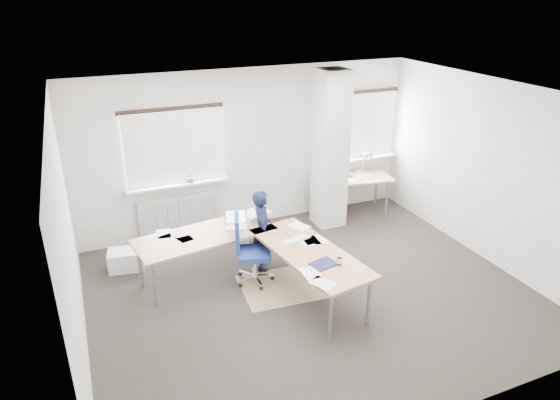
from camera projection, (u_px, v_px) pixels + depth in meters
name	position (u px, v px, depth m)	size (l,w,h in m)	color
ground	(311.00, 293.00, 7.10)	(6.00, 6.00, 0.00)	#282420
room_shell	(311.00, 165.00, 6.86)	(6.04, 5.04, 2.82)	beige
floor_mat	(282.00, 286.00, 7.24)	(1.16, 0.98, 0.01)	#927650
white_crate	(126.00, 260.00, 7.65)	(0.52, 0.36, 0.31)	white
desk_main	(258.00, 243.00, 7.00)	(2.77, 2.63, 0.96)	#986741
desk_side	(353.00, 179.00, 9.34)	(1.50, 0.93, 1.22)	#986741
task_chair	(252.00, 264.00, 7.26)	(0.60, 0.58, 1.06)	navy
person	(262.00, 230.00, 7.50)	(0.46, 0.30, 1.27)	black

